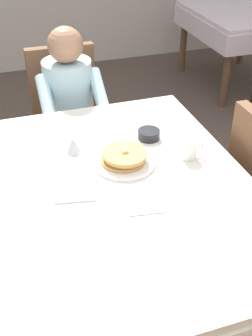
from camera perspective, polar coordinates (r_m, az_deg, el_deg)
ground_plane at (r=2.33m, az=-0.30°, el=-16.84°), size 14.00×14.00×0.00m
dining_table_main at (r=1.87m, az=-0.36°, el=-4.38°), size 1.12×1.52×0.74m
chair_diner at (r=2.89m, az=-7.92°, el=7.77°), size 0.44×0.45×0.93m
diner_person at (r=2.69m, az=-7.48°, el=8.97°), size 0.40×0.43×1.12m
plate_breakfast at (r=1.93m, az=-0.18°, el=0.74°), size 0.28×0.28×0.02m
breakfast_stack at (r=1.91m, az=-0.23°, el=1.54°), size 0.21×0.21×0.06m
cup_coffee at (r=1.98m, az=8.50°, el=2.46°), size 0.11×0.08×0.08m
bowl_butter at (r=2.12m, az=3.08°, el=4.54°), size 0.11×0.11×0.04m
syrup_pitcher at (r=2.02m, az=-7.14°, el=3.08°), size 0.08×0.08×0.07m
fork_left_of_plate at (r=1.88m, az=-5.51°, el=-0.74°), size 0.02×0.18×0.00m
knife_right_of_plate at (r=1.98m, az=5.25°, el=1.26°), size 0.03×0.20×0.00m
spoon_near_edge at (r=1.66m, az=2.82°, el=-6.10°), size 0.15×0.04×0.00m
napkin_folded at (r=1.77m, az=-6.93°, el=-3.41°), size 0.19×0.15×0.01m
background_table_far at (r=4.54m, az=15.10°, el=18.33°), size 0.92×1.12×0.74m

